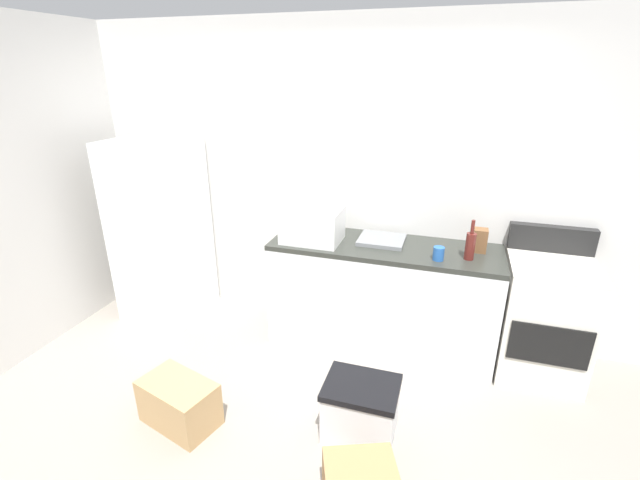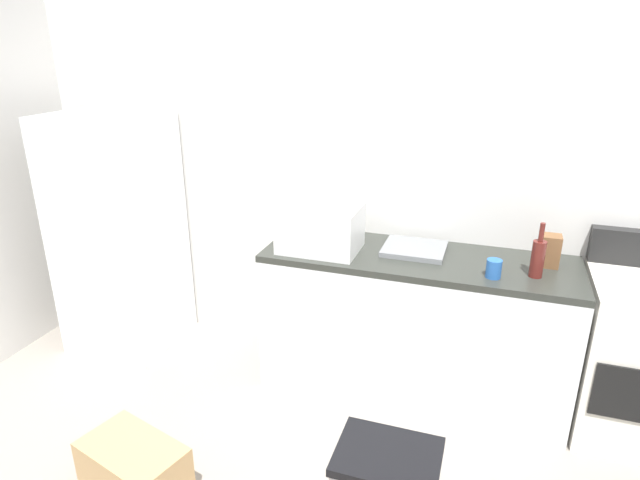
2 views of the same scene
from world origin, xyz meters
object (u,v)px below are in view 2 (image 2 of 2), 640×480
Objects in this scene: coffee_mug at (494,269)px; cardboard_box_medium at (135,472)px; refrigerator at (119,234)px; stove_oven at (639,357)px; knife_block at (550,251)px; microwave at (320,228)px; wine_bottle at (538,257)px.

cardboard_box_medium is at bearing -143.07° from coffee_mug.
refrigerator reaches higher than stove_oven.
stove_oven reaches higher than cardboard_box_medium.
stove_oven is at bearing 29.52° from cardboard_box_medium.
refrigerator reaches higher than knife_block.
stove_oven is 2.39× the size of microwave.
microwave is at bearing 67.04° from cardboard_box_medium.
coffee_mug is at bearing 36.93° from cardboard_box_medium.
refrigerator is 5.45× the size of wine_bottle.
wine_bottle is 3.00× the size of coffee_mug.
knife_block is (-0.52, 0.09, 0.52)m from stove_oven.
refrigerator is at bearing -177.08° from knife_block.
cardboard_box_medium is (-1.73, -1.22, -0.85)m from wine_bottle.
knife_block is at bearing 7.54° from microwave.
knife_block is at bearing 2.92° from refrigerator.
wine_bottle reaches higher than microwave.
microwave is at bearing 179.69° from wine_bottle.
knife_block is (0.29, 0.26, 0.04)m from coffee_mug.
stove_oven is 6.11× the size of knife_block.
coffee_mug reaches higher than cardboard_box_medium.
refrigerator is 16.36× the size of coffee_mug.
cardboard_box_medium is at bearing -150.48° from stove_oven.
coffee_mug is at bearing -5.12° from microwave.
wine_bottle is 2.28m from cardboard_box_medium.
refrigerator is at bearing -179.03° from stove_oven.
cardboard_box_medium is at bearing -52.70° from refrigerator.
stove_oven is at bearing 12.19° from coffee_mug.
wine_bottle is (1.21, -0.01, -0.03)m from microwave.
stove_oven is 3.67× the size of wine_bottle.
microwave reaches higher than cardboard_box_medium.
refrigerator is at bearing 177.26° from coffee_mug.
wine_bottle is at bearing -0.31° from microwave.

